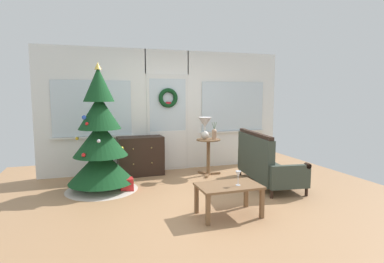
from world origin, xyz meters
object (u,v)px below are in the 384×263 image
object	(u,v)px
flower_vase	(214,134)
table_lamp	(205,125)
christmas_tree	(101,145)
wine_glass	(238,175)
settee_sofa	(264,164)
dresser_cabinet	(141,156)
side_table	(208,150)
gift_box	(127,184)
coffee_table	(229,189)

from	to	relation	value
flower_vase	table_lamp	bearing A→B (deg)	147.99
table_lamp	flower_vase	world-z (taller)	table_lamp
christmas_tree	wine_glass	distance (m)	2.46
christmas_tree	settee_sofa	world-z (taller)	christmas_tree
christmas_tree	dresser_cabinet	world-z (taller)	christmas_tree
settee_sofa	flower_vase	bearing A→B (deg)	124.10
christmas_tree	wine_glass	size ratio (longest dim) A/B	11.02
side_table	wine_glass	bearing A→B (deg)	-100.89
table_lamp	flower_vase	size ratio (longest dim) A/B	1.26
dresser_cabinet	christmas_tree	bearing A→B (deg)	-134.89
dresser_cabinet	wine_glass	size ratio (longest dim) A/B	4.66
table_lamp	gift_box	world-z (taller)	table_lamp
dresser_cabinet	gift_box	distance (m)	1.10
settee_sofa	wine_glass	size ratio (longest dim) A/B	8.49
dresser_cabinet	wine_glass	distance (m)	2.74
dresser_cabinet	settee_sofa	xyz separation A→B (m)	(2.00, -1.40, -0.01)
side_table	gift_box	size ratio (longest dim) A/B	3.41
dresser_cabinet	settee_sofa	bearing A→B (deg)	-34.96
table_lamp	gift_box	xyz separation A→B (m)	(-1.63, -0.59, -0.91)
flower_vase	wine_glass	xyz separation A→B (m)	(-0.51, -2.09, -0.28)
side_table	flower_vase	world-z (taller)	flower_vase
coffee_table	gift_box	world-z (taller)	coffee_table
table_lamp	settee_sofa	bearing A→B (deg)	-52.42
christmas_tree	flower_vase	xyz separation A→B (m)	(2.19, 0.30, 0.07)
christmas_tree	dresser_cabinet	xyz separation A→B (m)	(0.80, 0.80, -0.39)
table_lamp	flower_vase	distance (m)	0.25
dresser_cabinet	gift_box	bearing A→B (deg)	-112.09
settee_sofa	coffee_table	xyz separation A→B (m)	(-1.23, -1.13, -0.02)
flower_vase	settee_sofa	bearing A→B (deg)	-55.90
settee_sofa	table_lamp	world-z (taller)	table_lamp
side_table	gift_box	distance (m)	1.83
side_table	flower_vase	xyz separation A→B (m)	(0.10, -0.06, 0.33)
side_table	settee_sofa	bearing A→B (deg)	-53.53
flower_vase	wine_glass	distance (m)	2.17
christmas_tree	settee_sofa	bearing A→B (deg)	-12.08
christmas_tree	settee_sofa	distance (m)	2.89
side_table	gift_box	world-z (taller)	side_table
settee_sofa	side_table	size ratio (longest dim) A/B	2.26
coffee_table	wine_glass	distance (m)	0.24
christmas_tree	settee_sofa	xyz separation A→B (m)	(2.80, -0.60, -0.40)
table_lamp	coffee_table	size ratio (longest dim) A/B	0.52
christmas_tree	gift_box	xyz separation A→B (m)	(0.40, -0.19, -0.67)
table_lamp	coffee_table	bearing A→B (deg)	-102.20
flower_vase	side_table	bearing A→B (deg)	149.04
table_lamp	gift_box	distance (m)	1.96
gift_box	table_lamp	bearing A→B (deg)	19.73
wine_glass	gift_box	distance (m)	2.10
settee_sofa	flower_vase	distance (m)	1.18
table_lamp	gift_box	bearing A→B (deg)	-160.27
wine_glass	settee_sofa	bearing A→B (deg)	46.80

